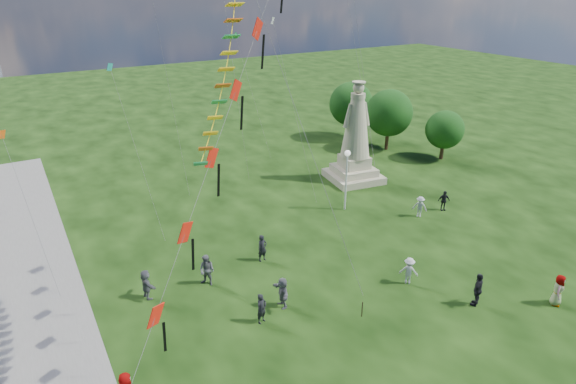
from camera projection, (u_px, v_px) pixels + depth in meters
waterfront at (14, 356)px, 22.41m from camera, size 200.00×200.00×1.51m
statue at (355, 144)px, 40.92m from camera, size 4.78×4.78×8.55m
lamppost at (347, 167)px, 35.35m from camera, size 0.44×0.44×4.73m
tree_row at (383, 112)px, 49.34m from camera, size 7.74×14.30×6.19m
person_0 at (262, 308)px, 24.22m from camera, size 0.71×0.59×1.67m
person_1 at (207, 270)px, 27.21m from camera, size 1.02×1.08×1.90m
person_2 at (409, 271)px, 27.42m from camera, size 1.11×1.15×1.63m
person_3 at (478, 289)px, 25.48m from camera, size 1.28×0.99×1.94m
person_4 at (558, 290)px, 25.55m from camera, size 1.03×0.91×1.79m
person_5 at (146, 284)px, 26.10m from camera, size 0.89×1.68×1.73m
person_6 at (262, 248)px, 29.62m from camera, size 0.68×0.49×1.75m
person_8 at (420, 207)px, 35.28m from camera, size 1.05×1.14×1.59m
person_9 at (444, 201)px, 36.27m from camera, size 1.03×0.79×1.58m
person_11 at (282, 292)px, 25.40m from camera, size 0.85×1.68×1.75m
red_kite_train at (222, 134)px, 19.03m from camera, size 12.42×9.35×16.80m
small_kites at (230, 8)px, 36.57m from camera, size 28.80×19.29×30.07m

